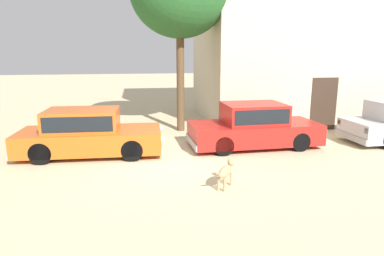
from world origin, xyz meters
name	(u,v)px	position (x,y,z in m)	size (l,w,h in m)	color
ground_plane	(167,161)	(0.00, 0.00, 0.00)	(80.00, 80.00, 0.00)	#CCB78E
parked_sedan_nearest	(88,132)	(-2.30, 0.96, 0.71)	(4.42, 1.89, 1.41)	#D15619
parked_sedan_second	(254,126)	(2.99, 1.04, 0.71)	(4.39, 1.88, 1.45)	#AD1E19
apartment_block	(332,16)	(8.39, 6.04, 4.73)	(12.15, 6.07, 9.47)	beige
stray_dog_spotted	(226,171)	(1.18, -2.21, 0.40)	(0.67, 0.87, 0.63)	tan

